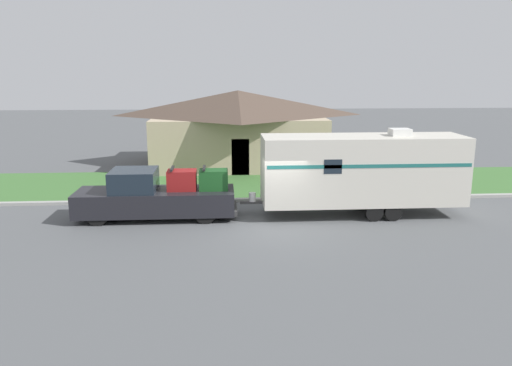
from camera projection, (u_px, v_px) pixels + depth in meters
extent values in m
plane|color=#515456|center=(275.00, 226.00, 19.25)|extent=(120.00, 120.00, 0.00)
cube|color=#999993|center=(266.00, 200.00, 22.88)|extent=(80.00, 0.30, 0.14)
cube|color=#3D6B33|center=(260.00, 183.00, 26.45)|extent=(80.00, 7.00, 0.03)
cube|color=tan|center=(238.00, 140.00, 31.87)|extent=(10.36, 7.74, 3.09)
pyramid|color=#4C3D33|center=(238.00, 103.00, 31.36)|extent=(11.19, 8.36, 1.56)
cube|color=#4C3828|center=(240.00, 157.00, 28.25)|extent=(1.00, 0.06, 2.10)
cylinder|color=black|center=(97.00, 215.00, 19.22)|extent=(0.86, 0.28, 0.86)
cylinder|color=black|center=(107.00, 204.00, 20.82)|extent=(0.86, 0.28, 0.86)
cylinder|color=black|center=(205.00, 213.00, 19.49)|extent=(0.86, 0.28, 0.86)
cylinder|color=black|center=(207.00, 202.00, 21.09)|extent=(0.86, 0.28, 0.86)
cube|color=black|center=(120.00, 202.00, 20.00)|extent=(3.41, 2.00, 0.93)
cube|color=#19232D|center=(134.00, 180.00, 19.85)|extent=(1.78, 1.84, 0.84)
cube|color=black|center=(198.00, 201.00, 20.21)|extent=(2.88, 2.00, 0.93)
cube|color=#333333|center=(235.00, 208.00, 20.38)|extent=(0.12, 1.80, 0.20)
cube|color=maroon|center=(182.00, 180.00, 19.98)|extent=(1.15, 0.84, 0.80)
cube|color=black|center=(172.00, 168.00, 19.85)|extent=(0.10, 0.92, 0.08)
cube|color=#194C1E|center=(214.00, 180.00, 20.06)|extent=(1.15, 0.84, 0.80)
cube|color=black|center=(204.00, 168.00, 19.93)|extent=(0.10, 0.92, 0.08)
cylinder|color=black|center=(374.00, 213.00, 19.78)|extent=(0.69, 0.22, 0.69)
cylinder|color=black|center=(361.00, 200.00, 21.70)|extent=(0.69, 0.22, 0.69)
cylinder|color=black|center=(393.00, 212.00, 19.83)|extent=(0.69, 0.22, 0.69)
cylinder|color=black|center=(378.00, 200.00, 21.75)|extent=(0.69, 0.22, 0.69)
cube|color=beige|center=(362.00, 169.00, 20.38)|extent=(8.20, 2.25, 2.75)
cube|color=#1E6660|center=(371.00, 166.00, 19.20)|extent=(8.04, 0.01, 0.14)
cube|color=#383838|center=(251.00, 202.00, 20.37)|extent=(0.92, 0.12, 0.10)
cylinder|color=silver|center=(252.00, 197.00, 20.33)|extent=(0.28, 0.28, 0.36)
cube|color=silver|center=(400.00, 132.00, 20.14)|extent=(0.80, 0.68, 0.28)
cube|color=#19232D|center=(333.00, 167.00, 19.10)|extent=(0.70, 0.01, 0.56)
cylinder|color=brown|center=(310.00, 184.00, 23.86)|extent=(0.09, 0.09, 1.08)
cube|color=black|center=(310.00, 171.00, 23.72)|extent=(0.48, 0.20, 0.22)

